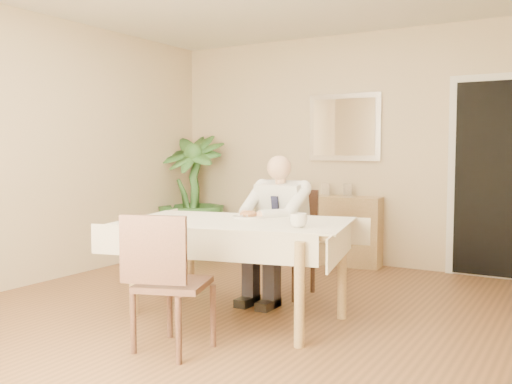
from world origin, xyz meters
The scene contains 17 objects.
room centered at (0.00, 0.00, 1.30)m, with size 5.00×5.02×2.60m.
doorway centered at (1.55, 2.46, 1.00)m, with size 0.96×0.07×2.10m.
mirror centered at (-0.08, 2.47, 1.55)m, with size 0.86×0.04×0.76m.
dining_table centered at (0.02, 0.02, 0.67)m, with size 1.94×1.39×0.75m.
chair_far centered at (0.02, 0.90, 0.53)m, with size 0.49×0.49×0.93m.
chair_near centered at (0.07, -0.89, 0.50)m, with size 0.54×0.55×0.90m.
seated_man centered at (0.02, 0.61, 0.69)m, with size 0.48×0.72×1.24m.
plate centered at (0.02, 0.21, 0.76)m, with size 0.26×0.26×0.02m, color white.
food centered at (0.02, 0.21, 0.78)m, with size 0.14×0.14×0.06m, color brown.
knife centered at (0.06, 0.15, 0.78)m, with size 0.01×0.01×0.13m, color silver.
fork centered at (-0.02, 0.15, 0.78)m, with size 0.01×0.01×0.13m, color silver.
coffee_mug centered at (0.61, -0.10, 0.80)m, with size 0.12×0.12×0.10m, color white.
sideboard centered at (-0.08, 2.32, 0.39)m, with size 0.97×0.33×0.77m, color tan.
photo_frame_left centered at (-0.49, 2.34, 0.84)m, with size 0.10×0.02×0.14m, color silver.
photo_frame_center centered at (-0.25, 2.35, 0.84)m, with size 0.10×0.02×0.14m, color silver.
photo_frame_right centered at (0.00, 2.39, 0.84)m, with size 0.10×0.02×0.14m, color silver.
potted_palm centered at (-1.95, 2.07, 0.74)m, with size 0.83×0.83×1.48m, color #2A5723.
Camera 1 is at (2.35, -3.65, 1.29)m, focal length 40.00 mm.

